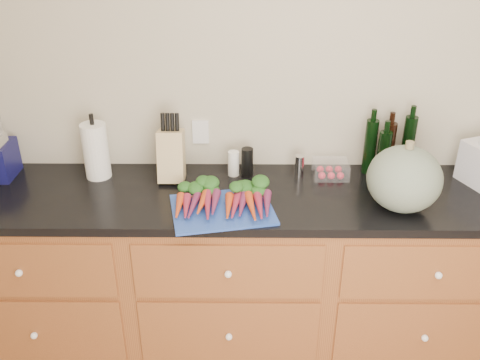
{
  "coord_description": "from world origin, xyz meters",
  "views": [
    {
      "loc": [
        -0.38,
        -0.85,
        2.15
      ],
      "look_at": [
        -0.4,
        1.2,
        1.06
      ],
      "focal_mm": 40.0,
      "sensor_mm": 36.0,
      "label": 1
    }
  ],
  "objects_px": {
    "carrots": "(223,199)",
    "squash": "(404,179)",
    "knife_block": "(171,156)",
    "cutting_board": "(222,210)",
    "tomato_box": "(331,169)",
    "paper_towel": "(96,151)"
  },
  "relations": [
    {
      "from": "carrots",
      "to": "squash",
      "type": "bearing_deg",
      "value": -0.58
    },
    {
      "from": "squash",
      "to": "knife_block",
      "type": "distance_m",
      "value": 1.07
    },
    {
      "from": "cutting_board",
      "to": "tomato_box",
      "type": "xyz_separation_m",
      "value": [
        0.51,
        0.33,
        0.03
      ]
    },
    {
      "from": "knife_block",
      "to": "tomato_box",
      "type": "height_order",
      "value": "knife_block"
    },
    {
      "from": "squash",
      "to": "tomato_box",
      "type": "height_order",
      "value": "squash"
    },
    {
      "from": "paper_towel",
      "to": "squash",
      "type": "bearing_deg",
      "value": -11.66
    },
    {
      "from": "paper_towel",
      "to": "carrots",
      "type": "bearing_deg",
      "value": -24.47
    },
    {
      "from": "cutting_board",
      "to": "squash",
      "type": "bearing_deg",
      "value": 2.36
    },
    {
      "from": "carrots",
      "to": "tomato_box",
      "type": "relative_size",
      "value": 2.47
    },
    {
      "from": "squash",
      "to": "paper_towel",
      "type": "bearing_deg",
      "value": 168.34
    },
    {
      "from": "cutting_board",
      "to": "squash",
      "type": "xyz_separation_m",
      "value": [
        0.78,
        0.03,
        0.14
      ]
    },
    {
      "from": "tomato_box",
      "to": "cutting_board",
      "type": "bearing_deg",
      "value": -147.33
    },
    {
      "from": "cutting_board",
      "to": "knife_block",
      "type": "distance_m",
      "value": 0.41
    },
    {
      "from": "carrots",
      "to": "knife_block",
      "type": "xyz_separation_m",
      "value": [
        -0.25,
        0.26,
        0.09
      ]
    },
    {
      "from": "tomato_box",
      "to": "knife_block",
      "type": "bearing_deg",
      "value": -177.76
    },
    {
      "from": "knife_block",
      "to": "paper_towel",
      "type": "bearing_deg",
      "value": 176.85
    },
    {
      "from": "cutting_board",
      "to": "squash",
      "type": "height_order",
      "value": "squash"
    },
    {
      "from": "squash",
      "to": "paper_towel",
      "type": "relative_size",
      "value": 1.17
    },
    {
      "from": "squash",
      "to": "carrots",
      "type": "bearing_deg",
      "value": 179.42
    },
    {
      "from": "paper_towel",
      "to": "knife_block",
      "type": "relative_size",
      "value": 1.12
    },
    {
      "from": "squash",
      "to": "paper_towel",
      "type": "distance_m",
      "value": 1.42
    },
    {
      "from": "cutting_board",
      "to": "paper_towel",
      "type": "bearing_deg",
      "value": 152.52
    }
  ]
}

